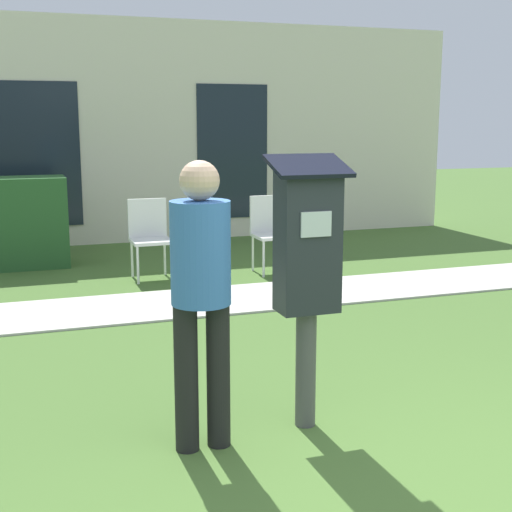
{
  "coord_description": "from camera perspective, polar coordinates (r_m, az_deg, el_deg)",
  "views": [
    {
      "loc": [
        -1.83,
        -2.44,
        1.78
      ],
      "look_at": [
        -0.57,
        1.17,
        1.05
      ],
      "focal_mm": 50.0,
      "sensor_mm": 36.0,
      "label": 1
    }
  ],
  "objects": [
    {
      "name": "parking_meter",
      "position": [
        4.06,
        4.13,
        -0.06
      ],
      "size": [
        0.44,
        0.31,
        1.59
      ],
      "color": "#4C4C4C",
      "rests_on": "ground"
    },
    {
      "name": "outdoor_chair_middle",
      "position": [
        8.42,
        1.19,
        2.3
      ],
      "size": [
        0.44,
        0.44,
        0.9
      ],
      "rotation": [
        0.0,
        0.0,
        0.23
      ],
      "color": "white",
      "rests_on": "ground"
    },
    {
      "name": "outdoor_chair_left",
      "position": [
        8.17,
        -8.53,
        1.91
      ],
      "size": [
        0.44,
        0.44,
        0.9
      ],
      "rotation": [
        0.0,
        0.0,
        0.21
      ],
      "color": "white",
      "rests_on": "ground"
    },
    {
      "name": "person_standing",
      "position": [
        3.79,
        -4.42,
        -2.22
      ],
      "size": [
        0.32,
        0.32,
        1.58
      ],
      "rotation": [
        0.0,
        0.0,
        -0.29
      ],
      "color": "black",
      "rests_on": "ground"
    },
    {
      "name": "building_facade",
      "position": [
        10.66,
        -9.41,
        9.72
      ],
      "size": [
        10.0,
        0.26,
        3.2
      ],
      "color": "beige",
      "rests_on": "ground"
    },
    {
      "name": "sidewalk",
      "position": [
        7.11,
        -3.65,
        -3.6
      ],
      "size": [
        12.0,
        1.1,
        0.02
      ],
      "color": "beige",
      "rests_on": "ground"
    }
  ]
}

